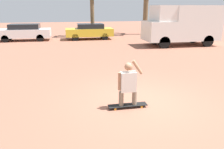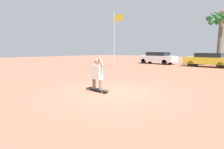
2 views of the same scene
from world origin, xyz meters
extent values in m
plane|color=#935B47|center=(0.00, 0.00, 0.00)|extent=(80.00, 80.00, 0.00)
cube|color=black|center=(-0.50, -0.34, 0.08)|extent=(1.15, 0.26, 0.02)
cylinder|color=orange|center=(-0.89, -0.45, 0.03)|extent=(0.07, 0.03, 0.07)
cylinder|color=orange|center=(-0.89, -0.24, 0.03)|extent=(0.07, 0.03, 0.07)
cylinder|color=orange|center=(-0.11, -0.45, 0.03)|extent=(0.07, 0.03, 0.07)
cylinder|color=orange|center=(-0.11, -0.24, 0.03)|extent=(0.07, 0.03, 0.07)
cylinder|color=gray|center=(-0.70, -0.34, 0.30)|extent=(0.14, 0.14, 0.42)
cylinder|color=gray|center=(-0.30, -0.34, 0.30)|extent=(0.14, 0.14, 0.42)
cube|color=silver|center=(-0.50, -0.34, 0.80)|extent=(0.44, 0.22, 0.58)
sphere|color=#A37556|center=(-0.50, -0.34, 1.24)|extent=(0.23, 0.23, 0.23)
cylinder|color=#A37556|center=(-0.75, -0.34, 0.83)|extent=(0.09, 0.09, 0.51)
cylinder|color=#A37556|center=(-0.25, -0.34, 1.21)|extent=(0.34, 0.09, 0.43)
cylinder|color=black|center=(4.58, 8.55, 0.43)|extent=(0.85, 0.28, 0.85)
cylinder|color=black|center=(4.58, 10.55, 0.43)|extent=(0.85, 0.28, 0.85)
cylinder|color=black|center=(8.03, 8.55, 0.43)|extent=(0.85, 0.28, 0.85)
cylinder|color=black|center=(8.03, 10.55, 0.43)|extent=(0.85, 0.28, 0.85)
cube|color=white|center=(4.50, 9.55, 1.14)|extent=(1.95, 2.28, 1.42)
cube|color=black|center=(4.11, 9.55, 1.42)|extent=(0.04, 1.94, 0.71)
cube|color=white|center=(7.28, 9.55, 1.69)|extent=(3.62, 2.28, 2.54)
cube|color=white|center=(4.79, 9.55, 2.41)|extent=(1.36, 2.10, 1.11)
cylinder|color=black|center=(-1.51, 13.50, 0.31)|extent=(0.61, 0.22, 0.61)
cylinder|color=black|center=(-1.51, 15.14, 0.31)|extent=(0.61, 0.22, 0.61)
cylinder|color=black|center=(1.12, 13.50, 0.31)|extent=(0.61, 0.22, 0.61)
cylinder|color=black|center=(1.12, 15.14, 0.31)|extent=(0.61, 0.22, 0.61)
cube|color=gold|center=(-0.20, 14.32, 0.64)|extent=(4.24, 1.86, 0.67)
cube|color=black|center=(-0.09, 14.32, 1.19)|extent=(2.33, 1.64, 0.42)
cylinder|color=black|center=(-7.31, 13.72, 0.30)|extent=(0.61, 0.22, 0.61)
cylinder|color=black|center=(-7.31, 15.27, 0.30)|extent=(0.61, 0.22, 0.61)
cylinder|color=black|center=(-4.50, 13.72, 0.30)|extent=(0.61, 0.22, 0.61)
cylinder|color=black|center=(-4.50, 15.27, 0.30)|extent=(0.61, 0.22, 0.61)
cube|color=white|center=(-5.91, 14.49, 0.66)|extent=(4.52, 1.77, 0.71)
cube|color=black|center=(-5.79, 14.49, 1.23)|extent=(2.49, 1.56, 0.43)
cylinder|color=brown|center=(6.13, 17.05, 3.14)|extent=(0.51, 0.51, 6.29)
cylinder|color=brown|center=(0.33, 16.25, 2.72)|extent=(0.38, 0.38, 5.43)
camera|label=1|loc=(-2.08, -5.97, 2.81)|focal=35.00mm
camera|label=2|loc=(4.72, -5.07, 1.68)|focal=28.00mm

